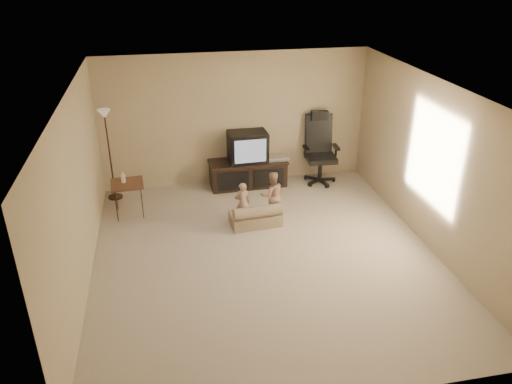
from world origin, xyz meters
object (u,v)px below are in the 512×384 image
side_table (127,184)px  toddler_left (242,203)px  office_chair (319,157)px  floor_lamp (107,135)px  child_sofa (256,217)px  toddler_right (272,195)px  tv_stand (248,164)px

side_table → toddler_left: bearing=-19.7°
office_chair → side_table: size_ratio=1.73×
floor_lamp → child_sofa: size_ratio=1.96×
office_chair → child_sofa: (-1.55, -1.51, -0.33)m
toddler_left → toddler_right: bearing=-176.1°
tv_stand → child_sofa: tv_stand is taller
toddler_right → tv_stand: bearing=-87.8°
tv_stand → floor_lamp: size_ratio=0.91×
floor_lamp → child_sofa: 2.98m
child_sofa → office_chair: bearing=39.0°
tv_stand → side_table: bearing=-162.9°
office_chair → toddler_right: office_chair is taller
toddler_left → toddler_right: toddler_right is taller
side_table → toddler_right: size_ratio=0.95×
toddler_right → side_table: bearing=-18.4°
child_sofa → toddler_right: bearing=30.0°
toddler_left → office_chair: bearing=-146.1°
side_table → child_sofa: side_table is taller
side_table → floor_lamp: floor_lamp is taller
floor_lamp → tv_stand: bearing=1.2°
side_table → child_sofa: bearing=-21.7°
child_sofa → floor_lamp: bearing=142.0°
office_chair → floor_lamp: floor_lamp is taller
side_table → child_sofa: size_ratio=0.93×
child_sofa → toddler_left: (-0.20, 0.15, 0.20)m
tv_stand → office_chair: size_ratio=1.11×
side_table → tv_stand: bearing=18.7°
toddler_right → office_chair: bearing=-138.2°
side_table → toddler_left: side_table is taller
side_table → floor_lamp: (-0.29, 0.69, 0.65)m
office_chair → toddler_right: size_ratio=1.64×
tv_stand → floor_lamp: 2.62m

